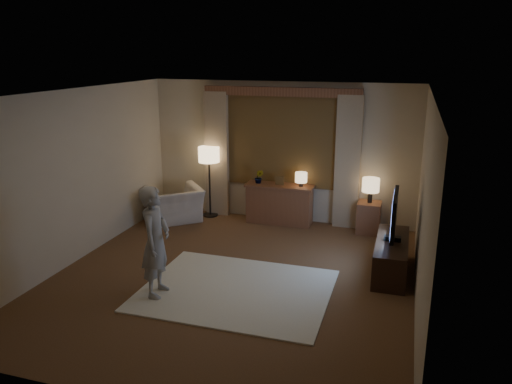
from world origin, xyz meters
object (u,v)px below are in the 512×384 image
at_px(side_table, 369,218).
at_px(tv_stand, 391,257).
at_px(person, 156,241).
at_px(armchair, 174,204).
at_px(sideboard, 279,205).

relative_size(side_table, tv_stand, 0.40).
bearing_deg(person, armchair, 16.26).
distance_m(sideboard, person, 3.39).
height_order(armchair, tv_stand, armchair).
relative_size(sideboard, side_table, 2.14).
bearing_deg(tv_stand, armchair, 163.90).
bearing_deg(person, tv_stand, -66.75).
bearing_deg(side_table, tv_stand, -73.92).
bearing_deg(armchair, tv_stand, 122.70).
xyz_separation_m(sideboard, side_table, (1.65, -0.05, -0.07)).
height_order(armchair, person, person).
xyz_separation_m(tv_stand, person, (-2.91, -1.62, 0.51)).
xyz_separation_m(side_table, person, (-2.45, -3.22, 0.48)).
xyz_separation_m(armchair, side_table, (3.59, 0.43, -0.04)).
height_order(sideboard, side_table, sideboard).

